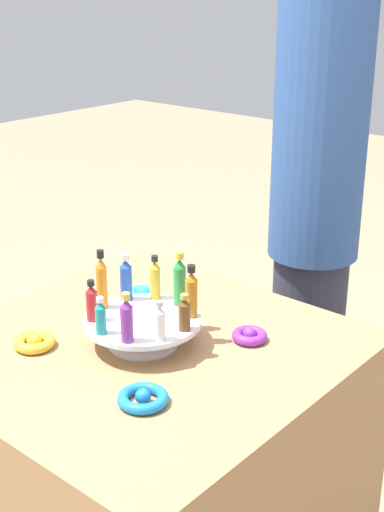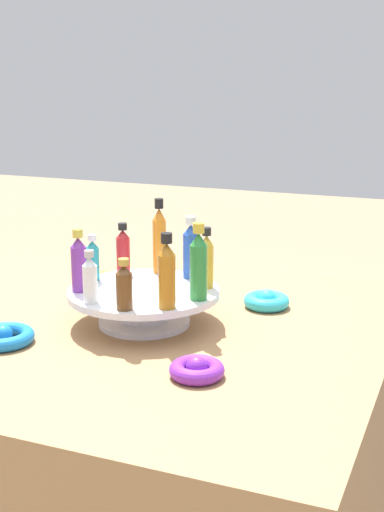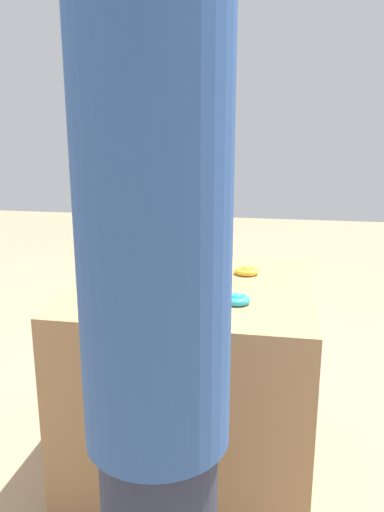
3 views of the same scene
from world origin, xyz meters
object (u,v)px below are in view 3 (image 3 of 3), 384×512
Objects in this scene: display_stand at (195,273)px; bottle_clear at (171,252)px; bottle_teal at (204,250)px; ribbon_bow_blue at (161,267)px; bottle_purple at (186,247)px; bottle_amber at (169,257)px; bottle_red at (219,252)px; bottle_gold at (205,262)px; bottle_blue at (221,258)px; ribbon_bow_gold at (246,271)px; person_figure at (157,371)px; bottle_brown at (164,257)px; bottle_orange at (226,250)px; ribbon_bow_teal at (237,299)px; ribbon_bow_purple at (135,293)px; bottle_green at (185,259)px.

bottle_clear reaches higher than display_stand.
ribbon_bow_blue is (-0.19, 0.07, -0.09)m from bottle_teal.
bottle_purple is at bearing 117.92° from display_stand.
bottle_red is at bearing 45.92° from bottle_amber.
bottle_blue is at bearing 45.92° from bottle_gold.
bottle_purple is 0.27m from ribbon_bow_gold.
bottle_red is 0.06× the size of person_figure.
ribbon_bow_blue is at bearing 134.25° from display_stand.
bottle_brown is at bearing -134.08° from bottle_teal.
bottle_gold is 1.27× the size of bottle_teal.
bottle_purple is at bearing 171.92° from bottle_red.
bottle_gold is at bearing -80.08° from bottle_teal.
bottle_amber reaches higher than bottle_brown.
ribbon_bow_teal is at bearing -72.43° from bottle_orange.
bottle_orange is (0.22, 0.04, 0.03)m from bottle_brown.
person_figure is at bearing -92.22° from bottle_orange.
ribbon_bow_purple is 0.05× the size of person_figure.
ribbon_bow_purple is at bearing -114.66° from bottle_purple.
bottle_gold is 1.12× the size of bottle_red.
bottle_teal is 0.07m from bottle_purple.
person_figure is at bearing -82.42° from bottle_purple.
bottle_orange reaches higher than ribbon_bow_blue.
bottle_amber is 0.18m from bottle_blue.
bottle_clear is 1.09× the size of ribbon_bow_purple.
bottle_teal is 0.35m from ribbon_bow_teal.
ribbon_bow_teal reaches higher than ribbon_bow_purple.
bottle_orange is at bearing -44.08° from bottle_teal.
ribbon_bow_teal is 0.50m from ribbon_bow_blue.
bottle_brown reaches higher than ribbon_bow_purple.
bottle_brown is 0.23m from ribbon_bow_blue.
bottle_brown is at bearing -170.08° from bottle_orange.
bottle_purple reaches higher than ribbon_bow_gold.
bottle_orange is (0.01, 0.07, 0.01)m from bottle_blue.
bottle_orange is 1.64× the size of ribbon_bow_teal.
bottle_clear is 0.37m from ribbon_bow_teal.
bottle_clear is at bearing 153.92° from display_stand.
bottle_purple is 1.27× the size of ribbon_bow_teal.
ribbon_bow_gold is (0.08, 0.23, -0.11)m from bottle_blue.
bottle_orange is 0.24m from ribbon_bow_teal.
bottle_purple is 1.17× the size of ribbon_bow_gold.
person_figure is at bearing -79.07° from bottle_clear.
bottle_clear is 0.82× the size of bottle_gold.
bottle_purple reaches higher than ribbon_bow_teal.
ribbon_bow_purple is at bearing -90.75° from ribbon_bow_blue.
bottle_gold reaches higher than ribbon_bow_gold.
bottle_green reaches higher than bottle_amber.
bottle_teal is (-0.10, 0.09, -0.03)m from bottle_orange.
ribbon_bow_teal is 0.92× the size of ribbon_bow_gold.
bottle_red is 1.18× the size of ribbon_bow_purple.
bottle_amber reaches higher than bottle_blue.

